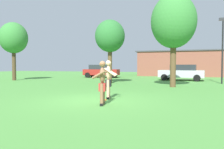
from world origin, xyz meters
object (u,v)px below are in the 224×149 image
object	(u,v)px
tree_behind_players	(14,38)
player_near	(109,79)
car_red_near_post	(101,71)
frisbee	(103,100)
tree_left_field	(173,22)
car_silver_far_end	(182,72)
lamp_post	(223,43)
player_in_red	(102,81)
tree_right_field	(110,37)

from	to	relation	value
tree_behind_players	player_near	bearing A→B (deg)	-32.09
car_red_near_post	player_near	bearing A→B (deg)	-66.76
frisbee	tree_left_field	xyz separation A→B (m)	(2.45, 6.90, 4.47)
car_silver_far_end	lamp_post	xyz separation A→B (m)	(3.18, -3.14, 2.47)
frisbee	car_red_near_post	world-z (taller)	car_red_near_post
lamp_post	tree_behind_players	distance (m)	19.33
player_in_red	car_red_near_post	size ratio (longest dim) A/B	0.38
car_red_near_post	tree_behind_players	world-z (taller)	tree_behind_players
car_silver_far_end	tree_right_field	bearing A→B (deg)	-135.44
tree_right_field	player_in_red	bearing A→B (deg)	-71.86
frisbee	tree_behind_players	bearing A→B (deg)	146.27
car_silver_far_end	tree_behind_players	world-z (taller)	tree_behind_players
car_red_near_post	lamp_post	distance (m)	14.15
player_in_red	tree_right_field	size ratio (longest dim) A/B	0.32
player_in_red	car_red_near_post	world-z (taller)	player_in_red
car_silver_far_end	lamp_post	distance (m)	5.11
car_red_near_post	tree_right_field	world-z (taller)	tree_right_field
player_in_red	tree_behind_players	xyz separation A→B (m)	(-13.52, 9.84, 3.30)
frisbee	tree_behind_players	distance (m)	16.36
car_silver_far_end	tree_left_field	size ratio (longest dim) A/B	0.70
tree_behind_players	tree_left_field	bearing A→B (deg)	-6.84
player_near	player_in_red	xyz separation A→B (m)	(0.32, -1.56, 0.01)
lamp_post	player_in_red	bearing A→B (deg)	-115.37
player_in_red	car_silver_far_end	distance (m)	15.31
player_near	lamp_post	bearing A→B (deg)	60.08
lamp_post	tree_left_field	size ratio (longest dim) A/B	0.84
frisbee	tree_right_field	size ratio (longest dim) A/B	0.05
frisbee	car_red_near_post	size ratio (longest dim) A/B	0.06
lamp_post	tree_behind_players	xyz separation A→B (m)	(-19.19, -2.13, 0.92)
car_red_near_post	tree_left_field	distance (m)	13.71
frisbee	car_silver_far_end	distance (m)	14.36
tree_left_field	tree_behind_players	distance (m)	15.71
player_near	player_in_red	distance (m)	1.59
frisbee	tree_right_field	bearing A→B (deg)	107.97
player_in_red	tree_left_field	xyz separation A→B (m)	(2.08, 7.97, 3.57)
player_in_red	lamp_post	xyz separation A→B (m)	(5.67, 11.97, 2.38)
car_silver_far_end	lamp_post	world-z (taller)	lamp_post
player_near	tree_right_field	bearing A→B (deg)	109.38
player_near	lamp_post	world-z (taller)	lamp_post
player_near	car_red_near_post	distance (m)	17.29
tree_left_field	tree_right_field	bearing A→B (deg)	162.88
tree_behind_players	tree_right_field	bearing A→B (deg)	-1.47
frisbee	tree_behind_players	world-z (taller)	tree_behind_players
tree_left_field	tree_behind_players	world-z (taller)	tree_left_field
frisbee	car_red_near_post	distance (m)	17.74
player_in_red	car_red_near_post	distance (m)	18.85
player_in_red	lamp_post	distance (m)	13.46
car_red_near_post	car_silver_far_end	xyz separation A→B (m)	(9.63, -2.33, 0.00)
frisbee	player_near	bearing A→B (deg)	83.23
car_red_near_post	tree_behind_players	distance (m)	10.49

